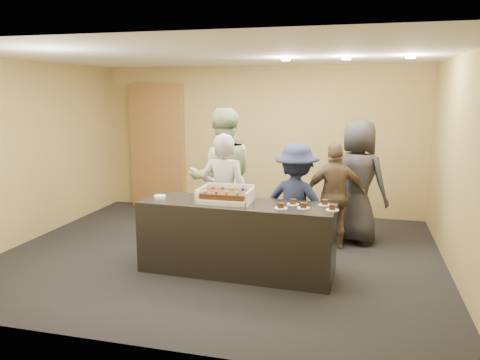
{
  "coord_description": "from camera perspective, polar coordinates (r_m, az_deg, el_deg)",
  "views": [
    {
      "loc": [
        1.84,
        -5.98,
        2.24
      ],
      "look_at": [
        0.29,
        0.0,
        1.07
      ],
      "focal_mm": 35.0,
      "sensor_mm": 36.0,
      "label": 1
    }
  ],
  "objects": [
    {
      "name": "room",
      "position": [
        6.32,
        -2.51,
        2.62
      ],
      "size": [
        6.04,
        6.0,
        2.7
      ],
      "color": "black",
      "rests_on": "ground"
    },
    {
      "name": "serving_counter",
      "position": [
        5.86,
        -0.44,
        -7.07
      ],
      "size": [
        2.42,
        0.79,
        0.9
      ],
      "primitive_type": "cube",
      "rotation": [
        0.0,
        0.0,
        -0.04
      ],
      "color": "black",
      "rests_on": "floor"
    },
    {
      "name": "storage_cabinet",
      "position": [
        9.29,
        -10.03,
        4.09
      ],
      "size": [
        1.08,
        0.15,
        2.38
      ],
      "primitive_type": "cube",
      "color": "brown",
      "rests_on": "floor"
    },
    {
      "name": "cake_box",
      "position": [
        5.78,
        -1.73,
        -2.22
      ],
      "size": [
        0.64,
        0.45,
        0.19
      ],
      "color": "white",
      "rests_on": "serving_counter"
    },
    {
      "name": "sheet_cake",
      "position": [
        5.75,
        -1.8,
        -1.76
      ],
      "size": [
        0.55,
        0.38,
        0.11
      ],
      "color": "#321D0B",
      "rests_on": "cake_box"
    },
    {
      "name": "plate_stack",
      "position": [
        6.06,
        -9.75,
        -2.03
      ],
      "size": [
        0.15,
        0.15,
        0.04
      ],
      "primitive_type": "cylinder",
      "color": "white",
      "rests_on": "serving_counter"
    },
    {
      "name": "slice_a",
      "position": [
        5.47,
        5.01,
        -3.24
      ],
      "size": [
        0.15,
        0.15,
        0.07
      ],
      "color": "white",
      "rests_on": "serving_counter"
    },
    {
      "name": "slice_b",
      "position": [
        5.67,
        6.47,
        -2.76
      ],
      "size": [
        0.15,
        0.15,
        0.07
      ],
      "color": "white",
      "rests_on": "serving_counter"
    },
    {
      "name": "slice_c",
      "position": [
        5.51,
        7.75,
        -3.19
      ],
      "size": [
        0.15,
        0.15,
        0.07
      ],
      "color": "white",
      "rests_on": "serving_counter"
    },
    {
      "name": "slice_d",
      "position": [
        5.7,
        10.31,
        -2.8
      ],
      "size": [
        0.15,
        0.15,
        0.07
      ],
      "color": "white",
      "rests_on": "serving_counter"
    },
    {
      "name": "slice_e",
      "position": [
        5.47,
        11.19,
        -3.4
      ],
      "size": [
        0.15,
        0.15,
        0.07
      ],
      "color": "white",
      "rests_on": "serving_counter"
    },
    {
      "name": "person_server_grey",
      "position": [
        6.24,
        -1.97,
        -2.09
      ],
      "size": [
        0.63,
        0.42,
        1.71
      ],
      "primitive_type": "imported",
      "rotation": [
        0.0,
        0.0,
        3.16
      ],
      "color": "#9E9EA3",
      "rests_on": "floor"
    },
    {
      "name": "person_sage_man",
      "position": [
        6.77,
        -2.18,
        0.22
      ],
      "size": [
        1.19,
        1.07,
        2.01
      ],
      "primitive_type": "imported",
      "rotation": [
        0.0,
        0.0,
        3.52
      ],
      "color": "#8FA77A",
      "rests_on": "floor"
    },
    {
      "name": "person_navy_man",
      "position": [
        6.19,
        6.85,
        -2.89
      ],
      "size": [
        1.1,
        0.75,
        1.58
      ],
      "primitive_type": "imported",
      "rotation": [
        0.0,
        0.0,
        2.98
      ],
      "color": "#1D2546",
      "rests_on": "floor"
    },
    {
      "name": "person_brown_extra",
      "position": [
        6.85,
        11.47,
        -1.88
      ],
      "size": [
        0.97,
        0.59,
        1.54
      ],
      "primitive_type": "imported",
      "rotation": [
        0.0,
        0.0,
        3.4
      ],
      "color": "brown",
      "rests_on": "floor"
    },
    {
      "name": "person_dark_suit",
      "position": [
        7.16,
        14.14,
        -0.2
      ],
      "size": [
        1.07,
        0.92,
        1.85
      ],
      "primitive_type": "imported",
      "rotation": [
        0.0,
        0.0,
        2.69
      ],
      "color": "#242428",
      "rests_on": "floor"
    },
    {
      "name": "ceiling_spotlights",
      "position": [
        6.5,
        12.82,
        14.26
      ],
      "size": [
        1.72,
        0.12,
        0.03
      ],
      "color": "#FFEAC6",
      "rests_on": "ceiling"
    }
  ]
}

